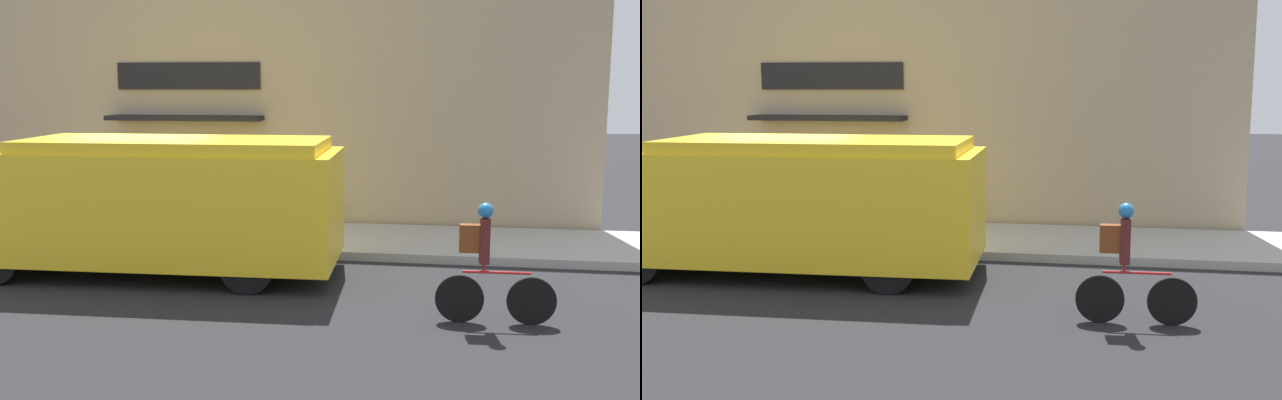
# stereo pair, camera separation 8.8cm
# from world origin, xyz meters

# --- Properties ---
(ground_plane) EXTENTS (70.00, 70.00, 0.00)m
(ground_plane) POSITION_xyz_m (0.00, 0.00, 0.00)
(ground_plane) COLOR #232326
(sidewalk) EXTENTS (28.00, 2.76, 0.15)m
(sidewalk) POSITION_xyz_m (0.00, 1.38, 0.08)
(sidewalk) COLOR #ADAAA3
(sidewalk) RESTS_ON ground_plane
(storefront) EXTENTS (17.01, 0.84, 5.21)m
(storefront) POSITION_xyz_m (-0.00, 2.93, 2.61)
(storefront) COLOR tan
(storefront) RESTS_ON ground_plane
(school_bus) EXTENTS (6.52, 2.76, 2.21)m
(school_bus) POSITION_xyz_m (0.76, -1.34, 1.16)
(school_bus) COLOR yellow
(school_bus) RESTS_ON ground_plane
(cyclist) EXTENTS (1.55, 0.20, 1.59)m
(cyclist) POSITION_xyz_m (5.91, -3.12, 0.77)
(cyclist) COLOR black
(cyclist) RESTS_ON ground_plane
(trash_bin) EXTENTS (0.65, 0.65, 0.81)m
(trash_bin) POSITION_xyz_m (1.88, 2.35, 0.56)
(trash_bin) COLOR slate
(trash_bin) RESTS_ON sidewalk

